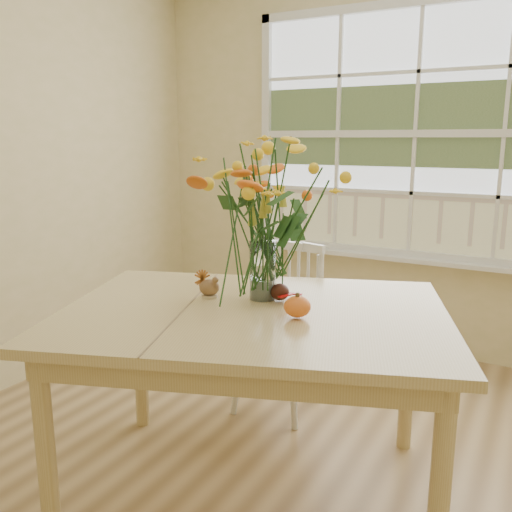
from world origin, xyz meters
The scene contains 8 objects.
wall_back centered at (0.00, 2.25, 1.35)m, with size 4.00×0.02×2.70m, color beige.
window centered at (0.00, 2.21, 1.53)m, with size 2.42×0.12×1.74m.
dining_table centered at (-0.17, 0.27, 0.74)m, with size 1.84×1.57×0.83m.
windsor_chair centered at (-0.42, 1.06, 0.52)m, with size 0.45×0.43×0.92m.
flower_vase centered at (-0.21, 0.42, 1.21)m, with size 0.53×0.53×0.63m.
pumpkin centered at (0.03, 0.26, 0.87)m, with size 0.11×0.11×0.08m, color orange.
turkey_figurine centered at (-0.42, 0.33, 0.88)m, with size 0.11×0.10×0.11m.
dark_gourd centered at (-0.13, 0.43, 0.87)m, with size 0.13×0.11×0.07m.
Camera 1 is at (0.86, -1.58, 1.52)m, focal length 38.00 mm.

